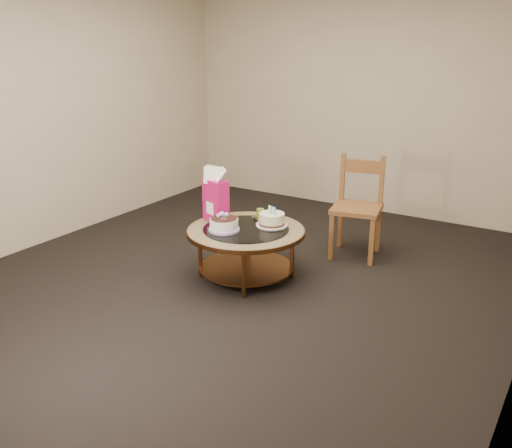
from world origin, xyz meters
The scene contains 8 objects.
ground centered at (0.00, 0.00, 0.00)m, with size 5.00×5.00×0.00m, color black.
room_walls centered at (0.00, 0.00, 1.54)m, with size 4.52×5.02×2.61m.
coffee_table centered at (0.00, 0.00, 0.38)m, with size 1.02×1.02×0.46m.
decorated_cake centered at (-0.13, -0.14, 0.51)m, with size 0.26×0.26×0.15m.
cream_cake centered at (0.15, 0.18, 0.51)m, with size 0.28×0.28×0.17m.
gift_bag centered at (-0.36, 0.06, 0.69)m, with size 0.27×0.23×0.48m.
pillar_candle centered at (-0.04, 0.31, 0.49)m, with size 0.14×0.14×0.10m.
dining_chair centered at (0.59, 1.04, 0.48)m, with size 0.52×0.52×0.95m.
Camera 1 is at (2.51, -3.86, 2.06)m, focal length 40.00 mm.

